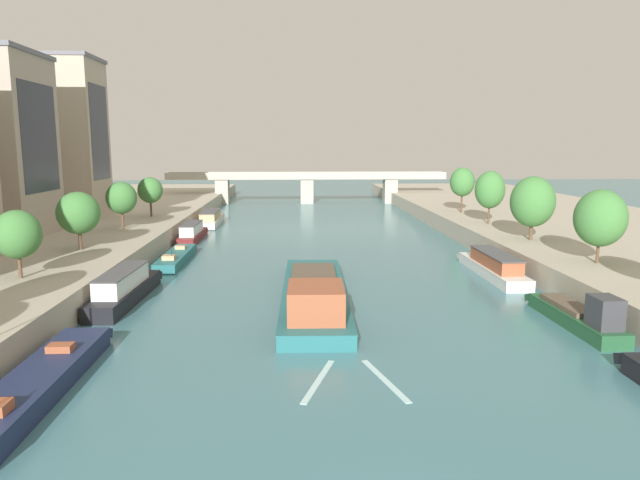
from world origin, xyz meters
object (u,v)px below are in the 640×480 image
at_px(tree_left_nearest, 78,213).
at_px(tree_right_nearest, 600,218).
at_px(barge_midriver, 314,294).
at_px(moored_boat_left_upstream, 125,288).
at_px(moored_boat_right_near, 493,266).
at_px(tree_right_midway, 490,190).
at_px(moored_boat_left_lone, 38,383).
at_px(tree_left_distant, 150,190).
at_px(tree_left_past_mid, 17,234).
at_px(bridge_far, 307,183).
at_px(moored_boat_right_midway, 578,315).
at_px(moored_boat_left_midway, 211,219).
at_px(tree_right_distant, 533,202).
at_px(tree_left_midway, 121,198).
at_px(tree_right_second, 462,182).
at_px(moored_boat_left_second, 176,257).
at_px(moored_boat_left_end, 192,233).

bearing_deg(tree_left_nearest, tree_right_nearest, -10.70).
height_order(barge_midriver, moored_boat_left_upstream, barge_midriver).
bearing_deg(moored_boat_right_near, tree_right_midway, 72.50).
height_order(moored_boat_left_lone, tree_left_distant, tree_left_distant).
relative_size(moored_boat_right_near, tree_left_past_mid, 2.80).
relative_size(moored_boat_left_lone, bridge_far, 0.26).
relative_size(barge_midriver, bridge_far, 0.41).
xyz_separation_m(moored_boat_right_midway, moored_boat_right_near, (-0.34, 16.30, 0.11)).
bearing_deg(bridge_far, moored_boat_right_near, -77.33).
distance_m(barge_midriver, moored_boat_right_near, 20.46).
bearing_deg(moored_boat_right_midway, moored_boat_left_lone, -164.01).
height_order(moored_boat_left_midway, tree_right_nearest, tree_right_nearest).
bearing_deg(moored_boat_left_midway, tree_right_midway, -25.50).
relative_size(moored_boat_right_near, tree_right_distant, 2.14).
xyz_separation_m(moored_boat_left_midway, tree_left_midway, (-7.81, -21.32, 5.31)).
relative_size(barge_midriver, moored_boat_left_lone, 1.54).
height_order(moored_boat_left_upstream, tree_left_past_mid, tree_left_past_mid).
distance_m(moored_boat_left_lone, moored_boat_left_midway, 64.39).
bearing_deg(tree_right_second, moored_boat_left_second, -147.49).
height_order(moored_boat_left_midway, moored_boat_right_near, moored_boat_right_near).
height_order(tree_left_past_mid, bridge_far, tree_left_past_mid).
bearing_deg(moored_boat_left_upstream, moored_boat_left_second, 86.85).
distance_m(barge_midriver, tree_left_nearest, 26.72).
xyz_separation_m(moored_boat_left_upstream, tree_left_nearest, (-7.41, 11.13, 4.91)).
height_order(moored_boat_right_midway, bridge_far, bridge_far).
bearing_deg(moored_boat_right_midway, tree_right_second, 82.86).
distance_m(moored_boat_left_midway, tree_left_past_mid, 48.91).
bearing_deg(tree_left_nearest, moored_boat_right_midway, -25.30).
bearing_deg(moored_boat_left_second, moored_boat_right_near, -14.38).
distance_m(barge_midriver, tree_right_second, 49.85).
relative_size(moored_boat_right_near, tree_left_distant, 2.61).
bearing_deg(tree_right_midway, tree_left_nearest, -160.29).
relative_size(tree_left_nearest, tree_left_midway, 0.98).
height_order(moored_boat_left_midway, tree_left_distant, tree_left_distant).
relative_size(tree_left_midway, tree_right_second, 0.85).
height_order(tree_left_past_mid, tree_right_nearest, tree_right_nearest).
relative_size(tree_left_past_mid, tree_right_second, 0.77).
xyz_separation_m(moored_boat_right_midway, tree_left_past_mid, (-41.21, 6.92, 4.97)).
distance_m(moored_boat_left_second, moored_boat_left_end, 14.96).
bearing_deg(moored_boat_right_near, bridge_far, 102.67).
xyz_separation_m(barge_midriver, moored_boat_right_near, (17.94, 9.85, 0.04)).
xyz_separation_m(moored_boat_left_lone, bridge_far, (16.32, 98.74, 3.77)).
bearing_deg(barge_midriver, moored_boat_left_midway, 107.08).
relative_size(moored_boat_left_midway, tree_right_nearest, 2.24).
height_order(barge_midriver, moored_boat_left_midway, barge_midriver).
distance_m(tree_left_nearest, tree_right_second, 56.01).
bearing_deg(moored_boat_right_midway, tree_left_midway, 140.65).
relative_size(tree_right_nearest, tree_right_distant, 0.93).
bearing_deg(barge_midriver, tree_left_distant, 119.12).
bearing_deg(moored_boat_right_midway, bridge_far, 100.62).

